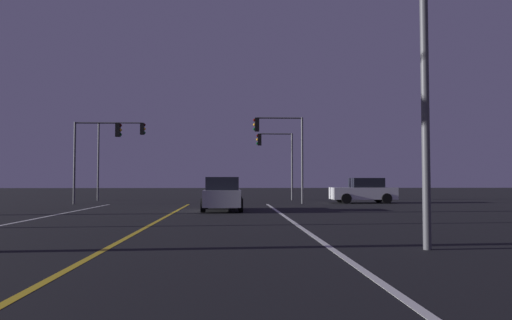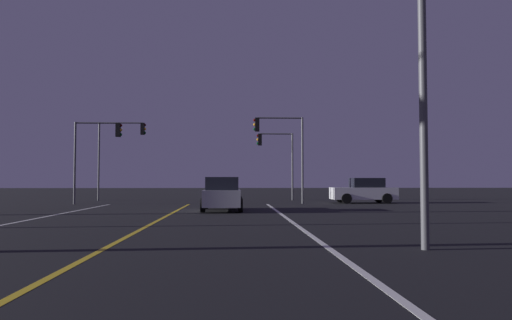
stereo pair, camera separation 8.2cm
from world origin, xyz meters
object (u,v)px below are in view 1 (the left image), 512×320
object	(u,v)px
traffic_light_near_right	(279,139)
car_crossing_side	(364,191)
car_ahead_far	(223,194)
traffic_light_near_left	(97,143)
traffic_light_far_right	(275,150)
traffic_light_far_left	(120,142)
street_lamp_right_near	(406,1)

from	to	relation	value
traffic_light_near_right	car_crossing_side	bearing A→B (deg)	-173.29
car_ahead_far	traffic_light_near_left	xyz separation A→B (m)	(-8.28, 7.17, 3.14)
car_ahead_far	traffic_light_near_right	size ratio (longest dim) A/B	0.75
car_ahead_far	traffic_light_far_right	xyz separation A→B (m)	(3.76, 12.67, 3.04)
traffic_light_far_left	traffic_light_far_right	bearing A→B (deg)	0.00
car_ahead_far	traffic_light_far_right	size ratio (longest dim) A/B	0.83
traffic_light_far_left	street_lamp_right_near	distance (m)	29.40
car_ahead_far	traffic_light_near_left	world-z (taller)	traffic_light_near_left
street_lamp_right_near	traffic_light_near_right	bearing A→B (deg)	-87.71
street_lamp_right_near	traffic_light_far_left	bearing A→B (deg)	-64.80
car_ahead_far	traffic_light_near_left	size ratio (longest dim) A/B	0.81
traffic_light_far_right	traffic_light_near_left	bearing A→B (deg)	24.55
traffic_light_far_left	car_crossing_side	bearing A→B (deg)	-15.40
traffic_light_far_right	street_lamp_right_near	xyz separation A→B (m)	(0.66, -26.58, 1.73)
traffic_light_near_left	traffic_light_far_right	bearing A→B (deg)	24.55
traffic_light_far_right	street_lamp_right_near	distance (m)	26.64
car_ahead_far	traffic_light_far_left	size ratio (longest dim) A/B	0.72
traffic_light_near_left	traffic_light_far_left	distance (m)	5.52
traffic_light_near_left	street_lamp_right_near	bearing A→B (deg)	-58.93
car_crossing_side	traffic_light_far_left	size ratio (longest dim) A/B	0.72
car_crossing_side	street_lamp_right_near	xyz separation A→B (m)	(-4.98, -21.76, 4.77)
traffic_light_near_left	traffic_light_far_left	world-z (taller)	traffic_light_far_left
traffic_light_near_right	street_lamp_right_near	bearing A→B (deg)	92.29
traffic_light_near_left	traffic_light_far_right	world-z (taller)	traffic_light_near_left
car_crossing_side	traffic_light_far_right	world-z (taller)	traffic_light_far_right
car_ahead_far	street_lamp_right_near	distance (m)	15.36
traffic_light_far_left	traffic_light_near_left	bearing A→B (deg)	-92.02
traffic_light_near_right	street_lamp_right_near	distance (m)	21.14
traffic_light_far_right	street_lamp_right_near	world-z (taller)	street_lamp_right_near
car_ahead_far	traffic_light_near_right	bearing A→B (deg)	-26.52
traffic_light_near_left	traffic_light_far_left	size ratio (longest dim) A/B	0.89
car_crossing_side	street_lamp_right_near	distance (m)	22.83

